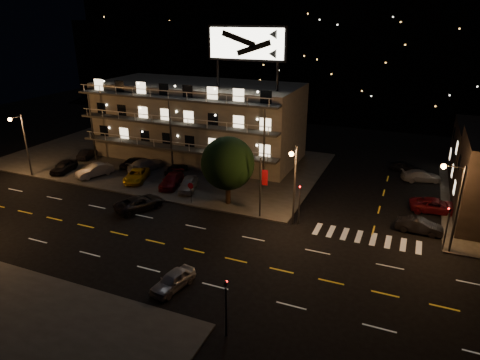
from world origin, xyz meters
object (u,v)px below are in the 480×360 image
at_px(road_car_east, 173,280).
at_px(side_car_0, 419,226).
at_px(lot_car_2, 136,175).
at_px(road_car_west, 139,203).
at_px(lot_car_7, 146,164).
at_px(tree, 227,165).
at_px(lot_car_4, 188,184).

bearing_deg(road_car_east, side_car_0, 55.87).
relative_size(lot_car_2, road_car_west, 0.94).
bearing_deg(lot_car_7, lot_car_2, 120.40).
distance_m(tree, lot_car_2, 13.73).
bearing_deg(road_car_west, lot_car_2, -28.07).
distance_m(tree, lot_car_4, 7.00).
distance_m(lot_car_7, side_car_0, 33.82).
bearing_deg(road_car_west, tree, -125.06).
height_order(side_car_0, road_car_west, road_car_west).
bearing_deg(road_car_east, lot_car_2, 143.22).
relative_size(lot_car_7, road_car_east, 1.33).
height_order(lot_car_2, road_car_west, lot_car_2).
relative_size(lot_car_7, road_car_west, 1.00).
xyz_separation_m(lot_car_2, lot_car_4, (7.34, -0.19, 0.05)).
relative_size(side_car_0, road_car_east, 1.08).
xyz_separation_m(lot_car_7, road_car_east, (16.79, -20.96, -0.24)).
relative_size(tree, lot_car_7, 1.41).
distance_m(tree, lot_car_7, 15.69).
bearing_deg(side_car_0, road_car_east, 137.28).
bearing_deg(tree, side_car_0, 3.44).
xyz_separation_m(lot_car_2, road_car_west, (5.05, -6.53, -0.11)).
height_order(lot_car_7, road_car_west, lot_car_7).
bearing_deg(lot_car_7, road_car_east, 141.76).
bearing_deg(lot_car_4, lot_car_7, 137.99).
bearing_deg(road_car_east, tree, 110.32).
xyz_separation_m(side_car_0, road_car_east, (-16.75, -16.66, -0.03)).
distance_m(tree, road_car_east, 16.18).
bearing_deg(lot_car_2, lot_car_7, 89.06).
xyz_separation_m(lot_car_2, road_car_east, (15.64, -17.25, -0.16)).
bearing_deg(lot_car_4, road_car_east, -81.41).
distance_m(lot_car_4, side_car_0, 25.06).
bearing_deg(side_car_0, lot_car_7, 85.15).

